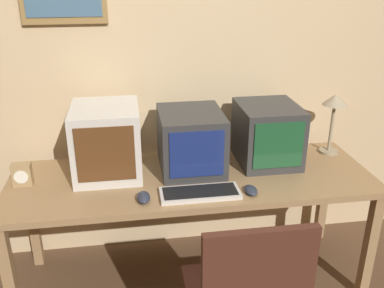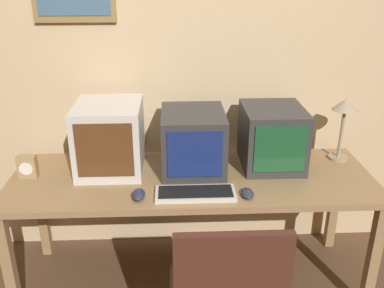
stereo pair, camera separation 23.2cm
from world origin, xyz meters
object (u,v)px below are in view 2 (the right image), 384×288
object	(u,v)px
monitor_left	(110,137)
mouse_near_keyboard	(247,193)
mouse_far_corner	(139,194)
desk_lamp	(344,113)
desk_clock	(27,167)
monitor_right	(272,137)
keyboard_main	(195,193)
monitor_center	(193,141)

from	to	relation	value
monitor_left	mouse_near_keyboard	world-z (taller)	monitor_left
mouse_near_keyboard	mouse_far_corner	bearing A→B (deg)	179.35
mouse_near_keyboard	desk_lamp	bearing A→B (deg)	34.29
mouse_near_keyboard	desk_clock	xyz separation A→B (m)	(-1.19, 0.27, 0.05)
monitor_right	desk_clock	distance (m)	1.39
monitor_right	keyboard_main	xyz separation A→B (m)	(-0.46, -0.35, -0.16)
monitor_center	desk_lamp	bearing A→B (deg)	5.31
monitor_center	monitor_right	distance (m)	0.46
mouse_near_keyboard	desk_clock	bearing A→B (deg)	167.18
monitor_left	monitor_right	distance (m)	0.93
monitor_right	desk_lamp	size ratio (longest dim) A/B	1.05
monitor_center	desk_clock	bearing A→B (deg)	-175.25
keyboard_main	desk_clock	bearing A→B (deg)	164.65
monitor_right	desk_lamp	xyz separation A→B (m)	(0.43, 0.06, 0.12)
monitor_left	monitor_center	size ratio (longest dim) A/B	0.98
keyboard_main	desk_clock	world-z (taller)	desk_clock
mouse_far_corner	desk_lamp	bearing A→B (deg)	19.64
monitor_right	keyboard_main	size ratio (longest dim) A/B	0.97
monitor_left	mouse_near_keyboard	xyz separation A→B (m)	(0.73, -0.35, -0.18)
desk_lamp	keyboard_main	bearing A→B (deg)	-155.26
mouse_far_corner	desk_lamp	world-z (taller)	desk_lamp
monitor_right	desk_clock	world-z (taller)	monitor_right
desk_lamp	monitor_left	bearing A→B (deg)	-176.81
keyboard_main	mouse_near_keyboard	xyz separation A→B (m)	(0.27, -0.02, 0.00)
mouse_near_keyboard	keyboard_main	bearing A→B (deg)	176.33
monitor_right	desk_clock	size ratio (longest dim) A/B	3.14
mouse_far_corner	desk_clock	size ratio (longest dim) A/B	0.90
monitor_center	mouse_far_corner	xyz separation A→B (m)	(-0.29, -0.34, -0.15)
monitor_left	desk_lamp	world-z (taller)	monitor_left
monitor_right	monitor_left	bearing A→B (deg)	-178.98
monitor_right	mouse_far_corner	distance (m)	0.85
desk_clock	monitor_right	bearing A→B (deg)	4.14
monitor_right	desk_lamp	bearing A→B (deg)	7.85
mouse_near_keyboard	monitor_center	bearing A→B (deg)	127.11
monitor_center	keyboard_main	size ratio (longest dim) A/B	1.03
desk_clock	desk_lamp	xyz separation A→B (m)	(1.82, 0.16, 0.23)
mouse_near_keyboard	desk_clock	size ratio (longest dim) A/B	0.87
monitor_left	mouse_far_corner	xyz separation A→B (m)	(0.18, -0.35, -0.18)
monitor_center	keyboard_main	distance (m)	0.37
mouse_far_corner	monitor_center	bearing A→B (deg)	49.20
mouse_near_keyboard	desk_clock	distance (m)	1.22
monitor_left	desk_clock	bearing A→B (deg)	-169.54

